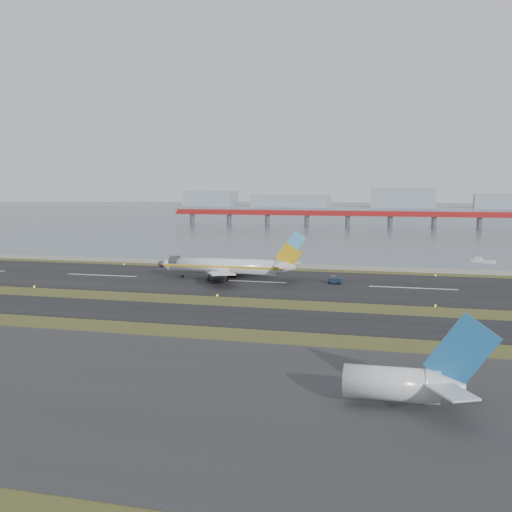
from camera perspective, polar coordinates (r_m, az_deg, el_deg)
The scene contains 12 objects.
ground at distance 130.58m, azimuth -4.54°, elevation -4.14°, with size 1000.00×1000.00×0.00m, color #304318.
apron_strip at distance 82.52m, azimuth -18.02°, elevation -10.52°, with size 1000.00×50.00×0.10m, color #2B2B2E.
taxiway_strip at distance 119.58m, azimuth -6.53°, elevation -5.10°, with size 1000.00×18.00×0.10m, color black.
runway_strip at distance 158.70m, azimuth -0.81°, elevation -2.27°, with size 1000.00×45.00×0.10m, color black.
seawall at distance 187.35m, azimuth 1.78°, elevation -0.84°, with size 1000.00×2.50×1.00m, color #999994.
bay_water at distance 582.74m, azimuth 11.24°, elevation 3.74°, with size 1400.00×800.00×1.30m, color #4E5C6F.
red_pier at distance 371.73m, azimuth 11.85°, elevation 3.55°, with size 260.00×5.00×10.20m.
far_shoreline at distance 741.42m, azimuth 13.26°, elevation 4.66°, with size 1400.00×80.00×60.50m.
airliner at distance 161.23m, azimuth -2.45°, elevation -0.92°, with size 38.52×32.89×12.80m.
pushback_tug at distance 155.62m, azimuth 7.00°, elevation -2.14°, with size 3.29×2.12×2.01m.
second_airliner_tail at distance 70.41m, azimuth 13.62°, elevation -10.87°, with size 15.88×13.26×9.86m.
workboat_near at distance 209.26m, azimuth 19.46°, elevation -0.44°, with size 7.43×4.71×1.73m.
Camera 1 is at (44.36, -120.58, 23.30)m, focal length 45.00 mm.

